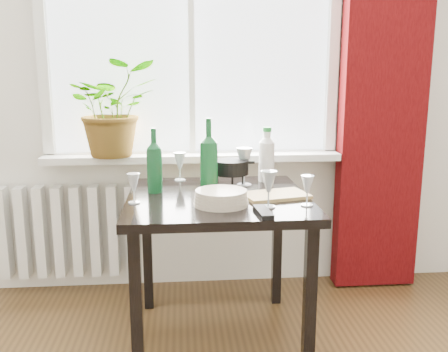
{
  "coord_description": "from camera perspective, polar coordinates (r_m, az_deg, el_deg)",
  "views": [
    {
      "loc": [
        -0.07,
        -0.74,
        1.32
      ],
      "look_at": [
        0.13,
        1.55,
        0.84
      ],
      "focal_mm": 40.0,
      "sensor_mm": 36.0,
      "label": 1
    }
  ],
  "objects": [
    {
      "name": "radiator",
      "position": [
        3.14,
        -17.35,
        -6.04
      ],
      "size": [
        0.8,
        0.1,
        0.55
      ],
      "color": "white",
      "rests_on": "ground"
    },
    {
      "name": "wineglass_back_center",
      "position": [
        2.56,
        2.32,
        1.14
      ],
      "size": [
        0.1,
        0.1,
        0.2
      ],
      "primitive_type": null,
      "rotation": [
        0.0,
        0.0,
        0.13
      ],
      "color": "#B1B5BE",
      "rests_on": "table"
    },
    {
      "name": "wine_bottle_right",
      "position": [
        2.4,
        -1.74,
        2.41
      ],
      "size": [
        0.11,
        0.11,
        0.37
      ],
      "primitive_type": null,
      "rotation": [
        0.0,
        0.0,
        0.4
      ],
      "color": "#0D441D",
      "rests_on": "table"
    },
    {
      "name": "wineglass_far_right",
      "position": [
        2.21,
        9.49,
        -1.64
      ],
      "size": [
        0.07,
        0.07,
        0.14
      ],
      "primitive_type": null,
      "rotation": [
        0.0,
        0.0,
        0.18
      ],
      "color": "silver",
      "rests_on": "table"
    },
    {
      "name": "wineglass_back_left",
      "position": [
        2.69,
        -5.07,
        1.11
      ],
      "size": [
        0.09,
        0.09,
        0.16
      ],
      "primitive_type": null,
      "rotation": [
        0.0,
        0.0,
        -0.4
      ],
      "color": "silver",
      "rests_on": "table"
    },
    {
      "name": "potted_plant",
      "position": [
        2.88,
        -12.52,
        7.54
      ],
      "size": [
        0.59,
        0.55,
        0.54
      ],
      "primitive_type": "imported",
      "rotation": [
        0.0,
        0.0,
        0.32
      ],
      "color": "#1E6E1D",
      "rests_on": "windowsill"
    },
    {
      "name": "bottle_amber",
      "position": [
        2.7,
        -1.67,
        2.42
      ],
      "size": [
        0.08,
        0.08,
        0.27
      ],
      "primitive_type": null,
      "rotation": [
        0.0,
        0.0,
        -0.34
      ],
      "color": "#7D560D",
      "rests_on": "table"
    },
    {
      "name": "wineglass_front_right",
      "position": [
        2.16,
        5.12,
        -1.47
      ],
      "size": [
        0.09,
        0.09,
        0.17
      ],
      "primitive_type": null,
      "rotation": [
        0.0,
        0.0,
        0.31
      ],
      "color": "#B2BBBF",
      "rests_on": "table"
    },
    {
      "name": "cutting_board",
      "position": [
        2.36,
        5.88,
        -2.19
      ],
      "size": [
        0.33,
        0.25,
        0.02
      ],
      "primitive_type": "cube",
      "rotation": [
        0.0,
        0.0,
        0.24
      ],
      "color": "#AA8A4C",
      "rests_on": "table"
    },
    {
      "name": "tv_remote",
      "position": [
        2.08,
        4.5,
        -4.11
      ],
      "size": [
        0.06,
        0.18,
        0.02
      ],
      "primitive_type": "cube",
      "rotation": [
        0.0,
        0.0,
        0.08
      ],
      "color": "black",
      "rests_on": "table"
    },
    {
      "name": "plate_stack",
      "position": [
        2.2,
        -0.33,
        -2.5
      ],
      "size": [
        0.25,
        0.25,
        0.07
      ],
      "primitive_type": "cylinder",
      "rotation": [
        0.0,
        0.0,
        0.01
      ],
      "color": "beige",
      "rests_on": "table"
    },
    {
      "name": "wine_bottle_left",
      "position": [
        2.43,
        -7.97,
        1.83
      ],
      "size": [
        0.08,
        0.08,
        0.32
      ],
      "primitive_type": null,
      "rotation": [
        0.0,
        0.0,
        -0.03
      ],
      "color": "#0C3E1C",
      "rests_on": "table"
    },
    {
      "name": "fondue_pot",
      "position": [
        2.53,
        0.79,
        0.29
      ],
      "size": [
        0.23,
        0.2,
        0.14
      ],
      "primitive_type": null,
      "rotation": [
        0.0,
        0.0,
        -0.12
      ],
      "color": "black",
      "rests_on": "table"
    },
    {
      "name": "windowsill",
      "position": [
        2.93,
        -3.57,
        2.18
      ],
      "size": [
        1.72,
        0.2,
        0.04
      ],
      "color": "silver",
      "rests_on": "ground"
    },
    {
      "name": "wineglass_front_left",
      "position": [
        2.26,
        -10.28,
        -1.38
      ],
      "size": [
        0.07,
        0.07,
        0.14
      ],
      "primitive_type": null,
      "rotation": [
        0.0,
        0.0,
        -0.3
      ],
      "color": "silver",
      "rests_on": "table"
    },
    {
      "name": "curtain",
      "position": [
        3.1,
        17.91,
        10.91
      ],
      "size": [
        0.5,
        0.12,
        2.56
      ],
      "color": "#380506",
      "rests_on": "ground"
    },
    {
      "name": "window",
      "position": [
        2.97,
        -3.81,
        17.3
      ],
      "size": [
        1.72,
        0.08,
        1.62
      ],
      "color": "white",
      "rests_on": "ground"
    },
    {
      "name": "cleaning_bottle",
      "position": [
        2.66,
        4.89,
        2.52
      ],
      "size": [
        0.09,
        0.09,
        0.29
      ],
      "primitive_type": null,
      "rotation": [
        0.0,
        0.0,
        -0.05
      ],
      "color": "silver",
      "rests_on": "table"
    },
    {
      "name": "table",
      "position": [
        2.39,
        -0.73,
        -4.4
      ],
      "size": [
        0.85,
        0.85,
        0.74
      ],
      "color": "black",
      "rests_on": "ground"
    }
  ]
}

